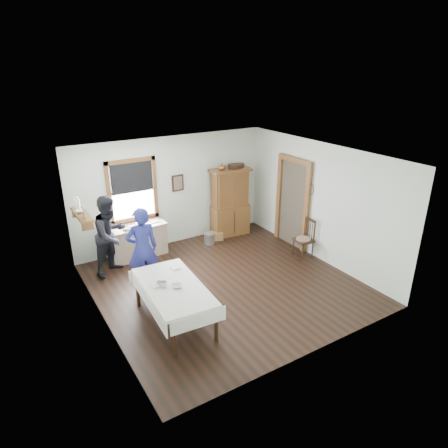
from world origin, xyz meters
The scene contains 20 objects.
room centered at (0.00, 0.00, 1.35)m, with size 5.01×5.01×2.70m.
window centered at (-1.00, 2.46, 1.63)m, with size 1.18×0.07×1.48m.
doorway centered at (2.46, 0.85, 1.16)m, with size 0.09×1.14×2.22m.
wall_shelf centered at (-2.37, 1.54, 1.57)m, with size 0.24×1.00×0.44m.
framed_picture centered at (0.15, 2.46, 1.55)m, with size 0.30×0.04×0.40m, color #311A11.
rug_beater centered at (2.45, 0.30, 1.72)m, with size 0.27×0.27×0.01m, color black.
work_counter centered at (-1.09, 2.18, 0.39)m, with size 1.38×0.52×0.79m, color tan.
china_hutch centered at (1.49, 2.18, 0.89)m, with size 1.05×0.50×1.78m, color brown.
dining_table centered at (-1.45, -0.63, 0.37)m, with size 0.98×1.86×0.75m, color white.
spindle_chair centered at (2.24, 0.14, 0.46)m, with size 0.43×0.43×0.93m, color #311A11.
pail centered at (0.70, 1.92, 0.14)m, with size 0.26×0.26×0.28m, color #9DA1A5.
wicker_basket centered at (0.96, 2.05, 0.10)m, with size 0.34×0.24×0.20m, color tan.
woman_blue centered at (-1.45, 0.79, 0.80)m, with size 0.58×0.38×1.60m, color navy.
figure_dark centered at (-1.80, 1.75, 0.81)m, with size 0.79×0.62×1.62m, color black.
table_cup_a centered at (-1.60, -0.59, 0.80)m, with size 0.13×0.13×0.10m, color silver.
table_cup_b centered at (-1.65, -0.52, 0.79)m, with size 0.10×0.10×0.09m, color silver.
table_bowl centered at (-1.42, -0.71, 0.77)m, with size 0.20×0.20×0.05m, color silver.
counter_book centered at (-0.73, 2.22, 0.80)m, with size 0.18×0.24×0.02m, color #75604E.
counter_bowl centered at (-1.35, 2.06, 0.82)m, with size 0.20×0.20×0.06m, color silver.
shelf_bowl centered at (-2.37, 1.55, 1.60)m, with size 0.22×0.22×0.05m, color silver.
Camera 1 is at (-3.80, -6.13, 4.31)m, focal length 32.00 mm.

